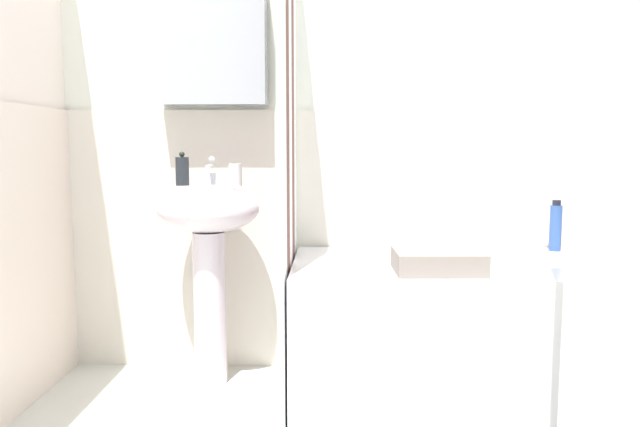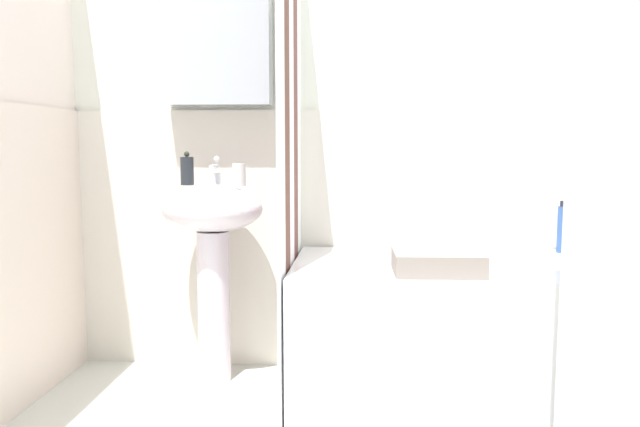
{
  "view_description": "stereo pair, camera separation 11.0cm",
  "coord_description": "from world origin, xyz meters",
  "px_view_note": "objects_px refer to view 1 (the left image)",
  "views": [
    {
      "loc": [
        -0.32,
        -1.58,
        1.04
      ],
      "look_at": [
        -0.37,
        0.77,
        0.78
      ],
      "focal_mm": 34.55,
      "sensor_mm": 36.0,
      "label": 1
    },
    {
      "loc": [
        -0.21,
        -1.57,
        1.04
      ],
      "look_at": [
        -0.37,
        0.77,
        0.78
      ],
      "focal_mm": 34.55,
      "sensor_mm": 36.0,
      "label": 2
    }
  ],
  "objects_px": {
    "sink": "(209,240)",
    "soap_dispenser": "(182,171)",
    "body_wash_bottle": "(583,230)",
    "towel_folded": "(438,261)",
    "shampoo_bottle": "(609,227)",
    "conditioner_bottle": "(556,227)",
    "toothbrush_cup": "(236,175)",
    "bathtub": "(476,332)"
  },
  "relations": [
    {
      "from": "sink",
      "to": "conditioner_bottle",
      "type": "bearing_deg",
      "value": 4.03
    },
    {
      "from": "shampoo_bottle",
      "to": "conditioner_bottle",
      "type": "relative_size",
      "value": 0.99
    },
    {
      "from": "shampoo_bottle",
      "to": "conditioner_bottle",
      "type": "bearing_deg",
      "value": -179.13
    },
    {
      "from": "towel_folded",
      "to": "sink",
      "type": "bearing_deg",
      "value": 158.44
    },
    {
      "from": "toothbrush_cup",
      "to": "bathtub",
      "type": "xyz_separation_m",
      "value": [
        0.99,
        -0.17,
        -0.63
      ]
    },
    {
      "from": "soap_dispenser",
      "to": "bathtub",
      "type": "relative_size",
      "value": 0.1
    },
    {
      "from": "toothbrush_cup",
      "to": "conditioner_bottle",
      "type": "bearing_deg",
      "value": 4.25
    },
    {
      "from": "soap_dispenser",
      "to": "shampoo_bottle",
      "type": "xyz_separation_m",
      "value": [
        1.87,
        0.08,
        -0.25
      ]
    },
    {
      "from": "sink",
      "to": "toothbrush_cup",
      "type": "height_order",
      "value": "toothbrush_cup"
    },
    {
      "from": "shampoo_bottle",
      "to": "conditioner_bottle",
      "type": "distance_m",
      "value": 0.23
    },
    {
      "from": "sink",
      "to": "conditioner_bottle",
      "type": "xyz_separation_m",
      "value": [
        1.52,
        0.11,
        0.05
      ]
    },
    {
      "from": "sink",
      "to": "conditioner_bottle",
      "type": "relative_size",
      "value": 3.85
    },
    {
      "from": "sink",
      "to": "bathtub",
      "type": "xyz_separation_m",
      "value": [
        1.11,
        -0.17,
        -0.35
      ]
    },
    {
      "from": "shampoo_bottle",
      "to": "conditioner_bottle",
      "type": "height_order",
      "value": "conditioner_bottle"
    },
    {
      "from": "toothbrush_cup",
      "to": "body_wash_bottle",
      "type": "height_order",
      "value": "toothbrush_cup"
    },
    {
      "from": "body_wash_bottle",
      "to": "shampoo_bottle",
      "type": "bearing_deg",
      "value": -15.38
    },
    {
      "from": "shampoo_bottle",
      "to": "soap_dispenser",
      "type": "bearing_deg",
      "value": -177.48
    },
    {
      "from": "shampoo_bottle",
      "to": "body_wash_bottle",
      "type": "height_order",
      "value": "shampoo_bottle"
    },
    {
      "from": "sink",
      "to": "soap_dispenser",
      "type": "bearing_deg",
      "value": 165.97
    },
    {
      "from": "toothbrush_cup",
      "to": "bathtub",
      "type": "height_order",
      "value": "toothbrush_cup"
    },
    {
      "from": "soap_dispenser",
      "to": "conditioner_bottle",
      "type": "distance_m",
      "value": 1.65
    },
    {
      "from": "soap_dispenser",
      "to": "toothbrush_cup",
      "type": "distance_m",
      "value": 0.24
    },
    {
      "from": "soap_dispenser",
      "to": "bathtub",
      "type": "height_order",
      "value": "soap_dispenser"
    },
    {
      "from": "body_wash_bottle",
      "to": "towel_folded",
      "type": "relative_size",
      "value": 0.59
    },
    {
      "from": "soap_dispenser",
      "to": "conditioner_bottle",
      "type": "bearing_deg",
      "value": 2.75
    },
    {
      "from": "bathtub",
      "to": "shampoo_bottle",
      "type": "relative_size",
      "value": 6.59
    },
    {
      "from": "soap_dispenser",
      "to": "body_wash_bottle",
      "type": "relative_size",
      "value": 0.77
    },
    {
      "from": "sink",
      "to": "bathtub",
      "type": "bearing_deg",
      "value": -8.73
    },
    {
      "from": "shampoo_bottle",
      "to": "body_wash_bottle",
      "type": "bearing_deg",
      "value": 164.62
    },
    {
      "from": "towel_folded",
      "to": "soap_dispenser",
      "type": "bearing_deg",
      "value": 159.24
    },
    {
      "from": "toothbrush_cup",
      "to": "conditioner_bottle",
      "type": "distance_m",
      "value": 1.42
    },
    {
      "from": "soap_dispenser",
      "to": "body_wash_bottle",
      "type": "distance_m",
      "value": 1.79
    },
    {
      "from": "conditioner_bottle",
      "to": "towel_folded",
      "type": "relative_size",
      "value": 0.7
    },
    {
      "from": "body_wash_bottle",
      "to": "conditioner_bottle",
      "type": "distance_m",
      "value": 0.14
    },
    {
      "from": "shampoo_bottle",
      "to": "towel_folded",
      "type": "xyz_separation_m",
      "value": [
        -0.83,
        -0.48,
        -0.07
      ]
    },
    {
      "from": "shampoo_bottle",
      "to": "body_wash_bottle",
      "type": "distance_m",
      "value": 0.11
    },
    {
      "from": "body_wash_bottle",
      "to": "sink",
      "type": "bearing_deg",
      "value": -175.22
    },
    {
      "from": "body_wash_bottle",
      "to": "soap_dispenser",
      "type": "bearing_deg",
      "value": -176.45
    },
    {
      "from": "soap_dispenser",
      "to": "towel_folded",
      "type": "height_order",
      "value": "soap_dispenser"
    },
    {
      "from": "body_wash_bottle",
      "to": "towel_folded",
      "type": "xyz_separation_m",
      "value": [
        -0.73,
        -0.5,
        -0.05
      ]
    },
    {
      "from": "soap_dispenser",
      "to": "towel_folded",
      "type": "distance_m",
      "value": 1.15
    },
    {
      "from": "sink",
      "to": "soap_dispenser",
      "type": "height_order",
      "value": "soap_dispenser"
    }
  ]
}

